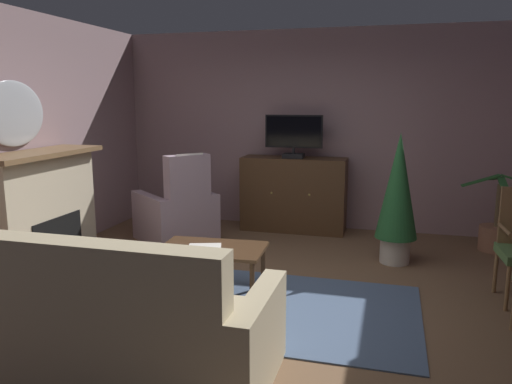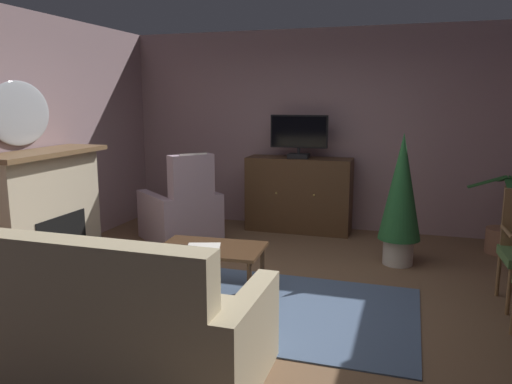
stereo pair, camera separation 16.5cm
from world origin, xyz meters
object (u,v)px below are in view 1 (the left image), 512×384
(wall_mirror_oval, at_px, (14,114))
(cat, at_px, (168,256))
(fireplace, at_px, (42,214))
(television, at_px, (294,135))
(potted_plant_small_fern_corner, at_px, (496,234))
(potted_plant_leafy_by_curtain, at_px, (398,193))
(tv_cabinet, at_px, (294,196))
(tv_remote, at_px, (189,248))
(folded_newspaper, at_px, (205,247))
(coffee_table, at_px, (212,253))
(sofa_floral, at_px, (109,327))
(armchair_facing_sofa, at_px, (177,215))

(wall_mirror_oval, xyz_separation_m, cat, (1.46, 0.49, -1.57))
(fireplace, distance_m, television, 3.26)
(potted_plant_small_fern_corner, height_order, potted_plant_leafy_by_curtain, potted_plant_leafy_by_curtain)
(television, bearing_deg, tv_cabinet, 90.00)
(tv_remote, distance_m, folded_newspaper, 0.15)
(wall_mirror_oval, height_order, potted_plant_small_fern_corner, wall_mirror_oval)
(tv_remote, height_order, potted_plant_small_fern_corner, potted_plant_small_fern_corner)
(tv_remote, xyz_separation_m, cat, (-0.60, 0.81, -0.39))
(coffee_table, xyz_separation_m, tv_remote, (-0.18, -0.12, 0.06))
(sofa_floral, relative_size, potted_plant_small_fern_corner, 2.30)
(wall_mirror_oval, xyz_separation_m, television, (2.51, 2.23, -0.33))
(tv_remote, relative_size, potted_plant_leafy_by_curtain, 0.12)
(armchair_facing_sofa, height_order, potted_plant_small_fern_corner, armchair_facing_sofa)
(tv_cabinet, height_order, sofa_floral, tv_cabinet)
(coffee_table, relative_size, cat, 1.83)
(armchair_facing_sofa, xyz_separation_m, cat, (0.27, -0.86, -0.26))
(folded_newspaper, relative_size, potted_plant_leafy_by_curtain, 0.21)
(wall_mirror_oval, distance_m, potted_plant_small_fern_corner, 5.62)
(potted_plant_leafy_by_curtain, relative_size, cat, 2.68)
(folded_newspaper, distance_m, cat, 1.08)
(folded_newspaper, distance_m, armchair_facing_sofa, 1.86)
(folded_newspaper, distance_m, sofa_floral, 1.43)
(armchair_facing_sofa, bearing_deg, sofa_floral, -73.98)
(tv_remote, distance_m, armchair_facing_sofa, 1.89)
(television, xyz_separation_m, sofa_floral, (-0.46, -3.88, -1.00))
(television, distance_m, coffee_table, 2.62)
(sofa_floral, height_order, armchair_facing_sofa, armchair_facing_sofa)
(wall_mirror_oval, distance_m, tv_remote, 2.39)
(coffee_table, xyz_separation_m, potted_plant_leafy_by_curtain, (1.64, 1.42, 0.38))
(television, height_order, coffee_table, television)
(wall_mirror_oval, height_order, armchair_facing_sofa, wall_mirror_oval)
(tv_cabinet, distance_m, potted_plant_leafy_by_curtain, 1.76)
(tv_remote, bearing_deg, wall_mirror_oval, 172.16)
(television, distance_m, sofa_floral, 4.03)
(fireplace, bearing_deg, potted_plant_small_fern_corner, 22.61)
(sofa_floral, bearing_deg, armchair_facing_sofa, 106.02)
(tv_remote, xyz_separation_m, sofa_floral, (-0.01, -1.32, -0.15))
(armchair_facing_sofa, xyz_separation_m, potted_plant_leafy_by_curtain, (2.69, -0.13, 0.45))
(sofa_floral, bearing_deg, coffee_table, 82.44)
(television, bearing_deg, potted_plant_small_fern_corner, -5.17)
(coffee_table, xyz_separation_m, armchair_facing_sofa, (-1.05, 1.55, -0.06))
(television, bearing_deg, wall_mirror_oval, -138.42)
(wall_mirror_oval, distance_m, tv_cabinet, 3.59)
(fireplace, height_order, cat, fireplace)
(coffee_table, height_order, tv_remote, tv_remote)
(television, bearing_deg, potted_plant_leafy_by_curtain, -36.64)
(tv_remote, bearing_deg, folded_newspaper, 41.56)
(cat, bearing_deg, folded_newspaper, -44.91)
(tv_remote, height_order, cat, tv_remote)
(coffee_table, distance_m, sofa_floral, 1.45)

